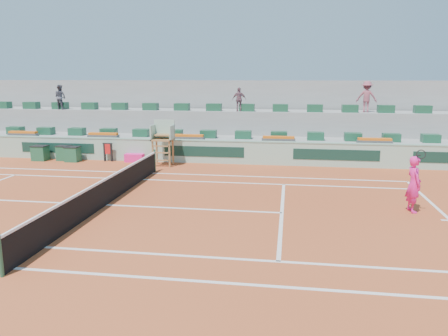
{
  "coord_description": "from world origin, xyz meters",
  "views": [
    {
      "loc": [
        6.58,
        -14.57,
        4.59
      ],
      "look_at": [
        4.0,
        2.5,
        1.0
      ],
      "focal_mm": 35.0,
      "sensor_mm": 36.0,
      "label": 1
    }
  ],
  "objects": [
    {
      "name": "towel_rack",
      "position": [
        -3.38,
        8.11,
        0.6
      ],
      "size": [
        0.56,
        0.09,
        1.03
      ],
      "color": "black",
      "rests_on": "ground"
    },
    {
      "name": "seat_row_upper",
      "position": [
        0.0,
        11.7,
        2.82
      ],
      "size": [
        32.9,
        0.6,
        0.44
      ],
      "color": "#194B31",
      "rests_on": "seating_tier_upper"
    },
    {
      "name": "drink_cooler_b",
      "position": [
        -5.95,
        8.03,
        0.42
      ],
      "size": [
        0.75,
        0.65,
        0.84
      ],
      "color": "#1B5335",
      "rests_on": "ground"
    },
    {
      "name": "drink_cooler_c",
      "position": [
        -7.28,
        7.81,
        0.42
      ],
      "size": [
        0.82,
        0.71,
        0.84
      ],
      "color": "#1B5335",
      "rests_on": "ground"
    },
    {
      "name": "spectator_mid",
      "position": [
        3.57,
        11.42,
        3.3
      ],
      "size": [
        0.84,
        0.38,
        1.41
      ],
      "primitive_type": "imported",
      "rotation": [
        0.0,
        0.0,
        3.19
      ],
      "color": "#7D5360",
      "rests_on": "seating_tier_upper"
    },
    {
      "name": "court_lines",
      "position": [
        0.0,
        0.0,
        0.01
      ],
      "size": [
        23.89,
        11.09,
        0.01
      ],
      "color": "silver",
      "rests_on": "ground"
    },
    {
      "name": "seating_tier_lower",
      "position": [
        0.0,
        10.7,
        0.6
      ],
      "size": [
        36.0,
        4.0,
        1.2
      ],
      "primitive_type": "cube",
      "color": "#9A9A97",
      "rests_on": "ground"
    },
    {
      "name": "seating_tier_upper",
      "position": [
        0.0,
        12.3,
        1.3
      ],
      "size": [
        36.0,
        2.4,
        2.6
      ],
      "primitive_type": "cube",
      "color": "#9A9A97",
      "rests_on": "ground"
    },
    {
      "name": "advertising_hoarding",
      "position": [
        0.02,
        8.5,
        0.63
      ],
      "size": [
        36.0,
        0.34,
        1.26
      ],
      "color": "#95BCA6",
      "rests_on": "ground"
    },
    {
      "name": "player_bag",
      "position": [
        -1.87,
        8.13,
        0.23
      ],
      "size": [
        1.02,
        0.46,
        0.46
      ],
      "primitive_type": "cube",
      "color": "#FF218F",
      "rests_on": "ground"
    },
    {
      "name": "tennis_net",
      "position": [
        0.0,
        0.0,
        0.53
      ],
      "size": [
        0.1,
        11.97,
        1.1
      ],
      "color": "black",
      "rests_on": "ground"
    },
    {
      "name": "seat_row_lower",
      "position": [
        0.0,
        9.8,
        1.42
      ],
      "size": [
        32.9,
        0.6,
        0.44
      ],
      "color": "#194B31",
      "rests_on": "seating_tier_lower"
    },
    {
      "name": "spectator_left",
      "position": [
        -7.83,
        11.45,
        3.37
      ],
      "size": [
        0.88,
        0.77,
        1.54
      ],
      "primitive_type": "imported",
      "rotation": [
        0.0,
        0.0,
        2.86
      ],
      "color": "#4A4B56",
      "rests_on": "seating_tier_upper"
    },
    {
      "name": "drink_cooler_a",
      "position": [
        -5.3,
        7.75,
        0.42
      ],
      "size": [
        0.77,
        0.67,
        0.84
      ],
      "color": "#1B5335",
      "rests_on": "ground"
    },
    {
      "name": "stadium_back_wall",
      "position": [
        0.0,
        13.9,
        2.2
      ],
      "size": [
        36.0,
        0.4,
        4.4
      ],
      "primitive_type": "cube",
      "color": "#9A9A97",
      "rests_on": "ground"
    },
    {
      "name": "ground",
      "position": [
        0.0,
        0.0,
        0.0
      ],
      "size": [
        90.0,
        90.0,
        0.0
      ],
      "primitive_type": "plane",
      "color": "#A2421F",
      "rests_on": "ground"
    },
    {
      "name": "umpire_chair",
      "position": [
        0.0,
        7.5,
        1.54
      ],
      "size": [
        1.1,
        0.9,
        2.4
      ],
      "color": "olive",
      "rests_on": "ground"
    },
    {
      "name": "spectator_right",
      "position": [
        10.93,
        11.92,
        3.49
      ],
      "size": [
        1.25,
        0.85,
        1.79
      ],
      "primitive_type": "imported",
      "rotation": [
        0.0,
        0.0,
        2.97
      ],
      "color": "#914857",
      "rests_on": "seating_tier_upper"
    },
    {
      "name": "tennis_player",
      "position": [
        10.87,
        0.84,
        0.99
      ],
      "size": [
        0.6,
        0.96,
        2.28
      ],
      "color": "#FF218F",
      "rests_on": "ground"
    },
    {
      "name": "flower_planters",
      "position": [
        -1.5,
        9.0,
        1.33
      ],
      "size": [
        26.8,
        0.36,
        0.28
      ],
      "color": "#4A4A4A",
      "rests_on": "seating_tier_lower"
    }
  ]
}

